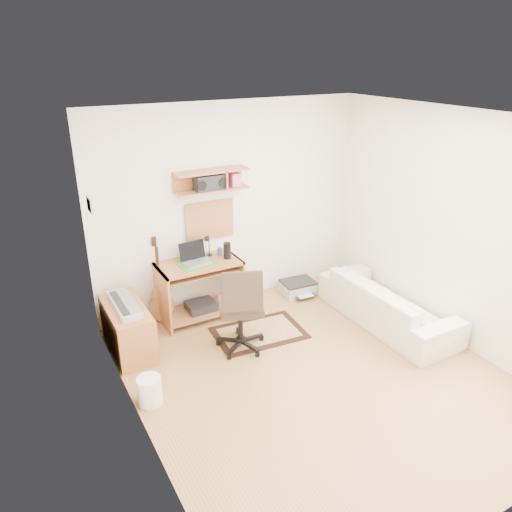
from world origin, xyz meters
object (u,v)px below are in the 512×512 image
printer (298,287)px  task_chair (240,307)px  desk (200,290)px  cabinet (128,329)px  sofa (388,296)px

printer → task_chair: bearing=-144.0°
desk → cabinet: bearing=-163.1°
cabinet → printer: bearing=6.0°
task_chair → sofa: bearing=8.0°
desk → printer: desk is taller
task_chair → printer: bearing=51.7°
desk → cabinet: size_ratio=1.11×
desk → printer: bearing=-1.9°
sofa → task_chair: bearing=78.1°
desk → cabinet: desk is taller
desk → task_chair: size_ratio=0.96×
task_chair → desk: bearing=118.3°
printer → sofa: size_ratio=0.25×
task_chair → printer: 1.60m
cabinet → printer: size_ratio=1.97×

